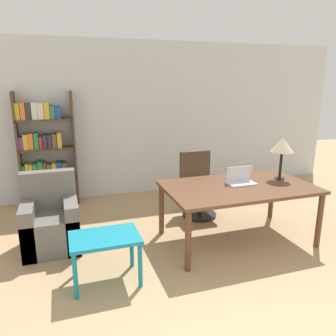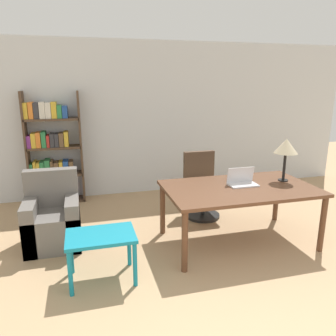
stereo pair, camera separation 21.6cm
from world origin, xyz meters
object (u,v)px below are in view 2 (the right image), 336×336
object	(u,v)px
side_table_blue	(101,241)
armchair	(53,221)
bookshelf	(51,153)
laptop	(242,181)
table_lamp	(286,147)
office_chair	(202,188)
desk	(239,192)

from	to	relation	value
side_table_blue	armchair	size ratio (longest dim) A/B	0.75
side_table_blue	bookshelf	xyz separation A→B (m)	(-0.62, 2.53, 0.43)
laptop	side_table_blue	size ratio (longest dim) A/B	0.52
table_lamp	office_chair	xyz separation A→B (m)	(-0.81, 0.85, -0.75)
laptop	armchair	size ratio (longest dim) A/B	0.39
desk	armchair	world-z (taller)	armchair
desk	armchair	xyz separation A→B (m)	(-2.27, 0.54, -0.35)
office_chair	bookshelf	distance (m)	2.55
table_lamp	armchair	world-z (taller)	table_lamp
table_lamp	office_chair	world-z (taller)	table_lamp
desk	laptop	world-z (taller)	laptop
table_lamp	side_table_blue	distance (m)	2.57
laptop	table_lamp	world-z (taller)	table_lamp
table_lamp	bookshelf	bearing A→B (deg)	146.09
armchair	bookshelf	distance (m)	1.68
desk	laptop	size ratio (longest dim) A/B	5.14
desk	table_lamp	size ratio (longest dim) A/B	3.31
desk	side_table_blue	size ratio (longest dim) A/B	2.68
armchair	bookshelf	xyz separation A→B (m)	(-0.09, 1.59, 0.55)
desk	office_chair	world-z (taller)	office_chair
desk	office_chair	xyz separation A→B (m)	(-0.14, 0.94, -0.22)
office_chair	bookshelf	size ratio (longest dim) A/B	0.53
laptop	office_chair	xyz separation A→B (m)	(-0.20, 0.88, -0.35)
laptop	office_chair	distance (m)	0.96
laptop	bookshelf	world-z (taller)	bookshelf
desk	office_chair	distance (m)	0.98
side_table_blue	armchair	distance (m)	1.09
laptop	side_table_blue	distance (m)	1.89
bookshelf	side_table_blue	bearing A→B (deg)	-76.22
armchair	laptop	bearing A→B (deg)	-11.50
laptop	desk	bearing A→B (deg)	-133.96
table_lamp	office_chair	size ratio (longest dim) A/B	0.57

